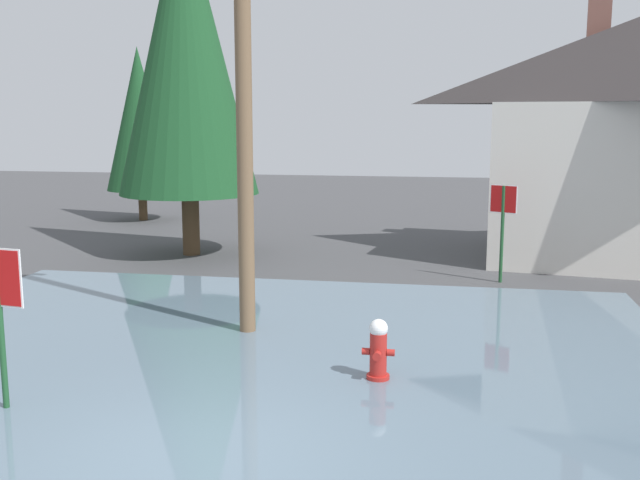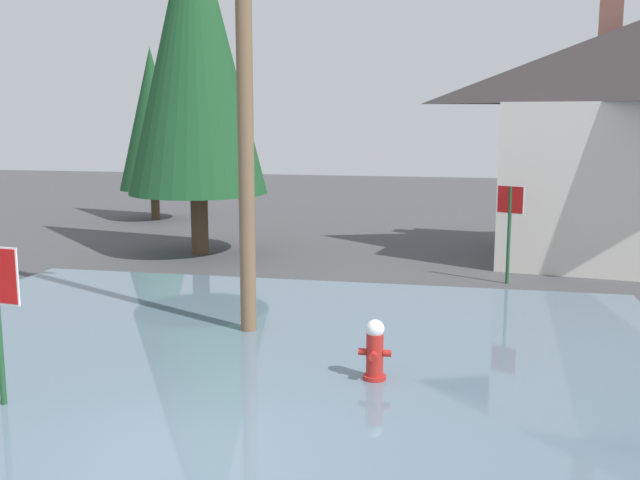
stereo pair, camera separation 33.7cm
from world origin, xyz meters
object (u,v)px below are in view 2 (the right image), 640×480
at_px(pine_tree_mid_left, 195,49).
at_px(fire_hydrant, 375,352).
at_px(utility_pole, 244,47).
at_px(pine_tree_tall_left, 152,119).
at_px(stop_sign_far, 510,215).

bearing_deg(pine_tree_mid_left, fire_hydrant, -56.03).
xyz_separation_m(utility_pole, pine_tree_tall_left, (-7.75, 13.34, -1.26)).
height_order(fire_hydrant, pine_tree_tall_left, pine_tree_tall_left).
height_order(utility_pole, pine_tree_tall_left, utility_pole).
bearing_deg(fire_hydrant, utility_pole, 141.31).
bearing_deg(pine_tree_tall_left, utility_pole, -59.83).
bearing_deg(fire_hydrant, stop_sign_far, 72.95).
distance_m(utility_pole, pine_tree_tall_left, 15.48).
height_order(pine_tree_tall_left, pine_tree_mid_left, pine_tree_mid_left).
relative_size(fire_hydrant, utility_pole, 0.10).
xyz_separation_m(utility_pole, pine_tree_mid_left, (-3.61, 7.08, 0.64)).
bearing_deg(fire_hydrant, pine_tree_tall_left, 123.79).
bearing_deg(pine_tree_mid_left, pine_tree_tall_left, 123.53).
distance_m(fire_hydrant, utility_pole, 5.54).
bearing_deg(utility_pole, pine_tree_tall_left, 120.17).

